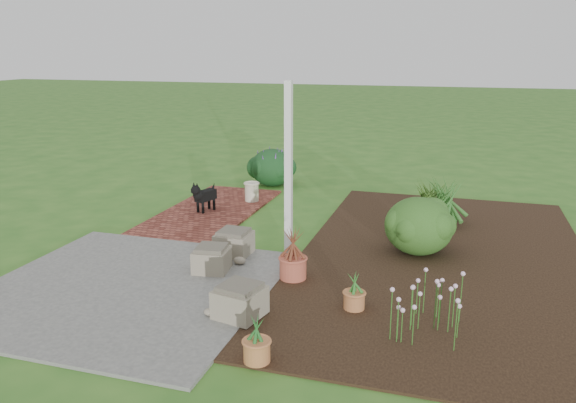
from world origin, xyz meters
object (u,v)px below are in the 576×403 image
(stone_trough_near, at_px, (240,302))
(evergreen_shrub, at_px, (419,224))
(black_dog, at_px, (204,195))
(cream_ceramic_urn, at_px, (252,192))

(stone_trough_near, height_order, evergreen_shrub, evergreen_shrub)
(black_dog, distance_m, cream_ceramic_urn, 1.13)
(black_dog, relative_size, evergreen_shrub, 0.60)
(stone_trough_near, distance_m, cream_ceramic_urn, 4.90)
(evergreen_shrub, bearing_deg, stone_trough_near, -122.58)
(evergreen_shrub, bearing_deg, black_dog, 166.01)
(cream_ceramic_urn, distance_m, evergreen_shrub, 3.86)
(cream_ceramic_urn, bearing_deg, evergreen_shrub, -30.19)
(stone_trough_near, xyz_separation_m, cream_ceramic_urn, (-1.61, 4.63, 0.02))
(black_dog, bearing_deg, evergreen_shrub, 3.95)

